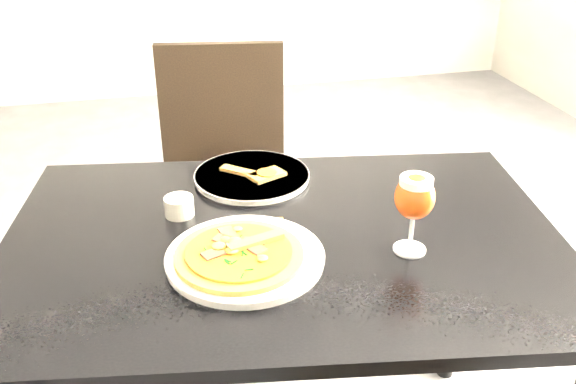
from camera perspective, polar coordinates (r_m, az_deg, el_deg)
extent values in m
cube|color=black|center=(1.39, -0.39, -4.45)|extent=(1.31, 0.98, 0.03)
cylinder|color=black|center=(1.94, -17.43, -8.95)|extent=(0.05, 0.05, 0.72)
cylinder|color=black|center=(1.98, 14.88, -7.67)|extent=(0.05, 0.05, 0.72)
cube|color=black|center=(2.11, -5.69, -1.01)|extent=(0.50, 0.50, 0.04)
cylinder|color=black|center=(2.11, -10.34, -9.33)|extent=(0.04, 0.04, 0.45)
cylinder|color=black|center=(2.09, -0.56, -9.06)|extent=(0.04, 0.04, 0.45)
cylinder|color=black|center=(2.40, -9.59, -4.25)|extent=(0.04, 0.04, 0.45)
cylinder|color=black|center=(2.38, -1.10, -3.99)|extent=(0.04, 0.04, 0.45)
cube|color=black|center=(2.18, -5.93, 7.49)|extent=(0.42, 0.10, 0.44)
cylinder|color=silver|center=(1.30, -3.82, -5.88)|extent=(0.32, 0.32, 0.02)
cylinder|color=#9C5A25|center=(1.28, -4.37, -5.63)|extent=(0.26, 0.26, 0.01)
cylinder|color=#B5490F|center=(1.28, -4.38, -5.32)|extent=(0.21, 0.21, 0.01)
cube|color=#4B2820|center=(1.28, -3.16, -5.00)|extent=(0.05, 0.03, 0.00)
cube|color=#4B2820|center=(1.31, -4.09, -4.06)|extent=(0.04, 0.06, 0.00)
cube|color=#4B2820|center=(1.30, -6.93, -4.53)|extent=(0.06, 0.05, 0.00)
cube|color=#4B2820|center=(1.26, -5.27, -5.66)|extent=(0.06, 0.05, 0.00)
cube|color=#4B2820|center=(1.24, -3.40, -6.14)|extent=(0.04, 0.06, 0.00)
ellipsoid|color=gold|center=(1.28, -3.74, -4.76)|extent=(0.02, 0.02, 0.01)
ellipsoid|color=gold|center=(1.33, -4.78, -3.58)|extent=(0.02, 0.02, 0.01)
ellipsoid|color=gold|center=(1.28, -5.16, -4.91)|extent=(0.02, 0.02, 0.01)
ellipsoid|color=gold|center=(1.24, -6.74, -6.11)|extent=(0.02, 0.02, 0.01)
ellipsoid|color=gold|center=(1.26, -4.27, -5.50)|extent=(0.02, 0.02, 0.01)
ellipsoid|color=gold|center=(1.25, -1.65, -5.56)|extent=(0.02, 0.02, 0.01)
cube|color=#0B400D|center=(1.29, -4.26, -4.85)|extent=(0.01, 0.02, 0.00)
cube|color=#0B400D|center=(1.31, -4.77, -4.23)|extent=(0.00, 0.02, 0.00)
cube|color=#0B400D|center=(1.32, -6.15, -3.93)|extent=(0.01, 0.02, 0.00)
cube|color=#0B400D|center=(1.29, -5.45, -4.88)|extent=(0.01, 0.01, 0.00)
cube|color=#0B400D|center=(1.28, -6.85, -5.11)|extent=(0.02, 0.01, 0.00)
cube|color=#0B400D|center=(1.27, -4.98, -5.30)|extent=(0.02, 0.01, 0.00)
cube|color=#0B400D|center=(1.25, -5.80, -5.91)|extent=(0.02, 0.01, 0.00)
cube|color=#0B400D|center=(1.22, -5.70, -6.82)|extent=(0.01, 0.02, 0.00)
cube|color=#0B400D|center=(1.25, -4.38, -5.86)|extent=(0.01, 0.02, 0.00)
cube|color=#0B400D|center=(1.23, -3.33, -6.42)|extent=(0.01, 0.02, 0.00)
cube|color=#0B400D|center=(1.27, -3.92, -5.39)|extent=(0.01, 0.01, 0.00)
cube|color=#0B400D|center=(1.26, -2.59, -5.44)|extent=(0.02, 0.01, 0.00)
cube|color=#0B400D|center=(1.28, -1.31, -4.90)|extent=(0.02, 0.00, 0.00)
cube|color=#0B400D|center=(1.29, -3.32, -4.81)|extent=(0.02, 0.01, 0.00)
cube|color=#0B400D|center=(1.31, -2.97, -4.08)|extent=(0.01, 0.01, 0.00)
cube|color=#9C5A25|center=(1.29, -2.89, -4.40)|extent=(0.12, 0.06, 0.01)
cylinder|color=silver|center=(1.62, -3.22, 1.40)|extent=(0.36, 0.36, 0.02)
cube|color=#9C5A25|center=(1.62, -4.29, 1.85)|extent=(0.10, 0.09, 0.01)
cube|color=#9C5A25|center=(1.60, -1.90, 1.54)|extent=(0.10, 0.08, 0.01)
cylinder|color=#B5490F|center=(1.60, -1.91, 1.74)|extent=(0.05, 0.05, 0.00)
cube|color=#9C5A25|center=(1.42, -2.84, -2.74)|extent=(0.12, 0.05, 0.01)
cylinder|color=beige|center=(1.47, -9.65, -1.27)|extent=(0.07, 0.07, 0.04)
cylinder|color=yellow|center=(1.46, -9.70, -0.73)|extent=(0.06, 0.06, 0.01)
cylinder|color=silver|center=(1.36, 10.74, -5.01)|extent=(0.07, 0.07, 0.00)
cylinder|color=silver|center=(1.34, 10.89, -3.60)|extent=(0.01, 0.01, 0.07)
ellipsoid|color=#9E360F|center=(1.30, 11.21, -0.44)|extent=(0.08, 0.08, 0.09)
cylinder|color=white|center=(1.28, 11.35, 0.95)|extent=(0.07, 0.07, 0.02)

